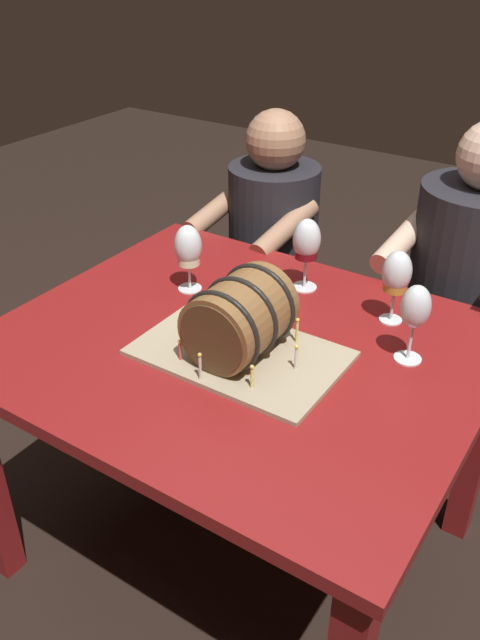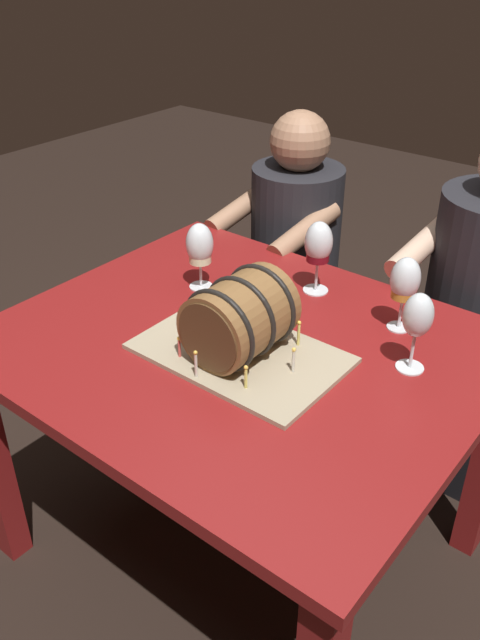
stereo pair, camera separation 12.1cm
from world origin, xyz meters
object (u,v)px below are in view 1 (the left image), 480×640
at_px(barrel_cake, 240,323).
at_px(person_seated_right, 460,316).
at_px(dining_table, 239,378).
at_px(wine_glass_amber, 397,275).
at_px(wine_glass_white, 188,249).
at_px(wine_glass_red, 307,243).
at_px(person_seated_left, 271,276).
at_px(wine_glass_empty, 415,309).

relative_size(barrel_cake, person_seated_right, 0.41).
bearing_deg(dining_table, wine_glass_amber, 47.74).
distance_m(dining_table, wine_glass_white, 0.39).
relative_size(barrel_cake, wine_glass_white, 2.51).
distance_m(wine_glass_red, person_seated_right, 0.64).
xyz_separation_m(wine_glass_amber, person_seated_left, (-0.63, 0.45, -0.38)).
relative_size(wine_glass_red, wine_glass_empty, 1.05).
xyz_separation_m(wine_glass_empty, person_seated_left, (-0.73, 0.60, -0.39)).
bearing_deg(barrel_cake, wine_glass_amber, 55.59).
bearing_deg(person_seated_right, wine_glass_white, -135.86).
bearing_deg(dining_table, person_seated_right, 64.88).
relative_size(dining_table, person_seated_left, 1.06).
distance_m(wine_glass_red, person_seated_left, 0.67).
bearing_deg(wine_glass_amber, person_seated_right, 80.24).
xyz_separation_m(barrel_cake, wine_glass_white, (-0.30, 0.20, 0.03)).
relative_size(dining_table, barrel_cake, 2.44).
bearing_deg(wine_glass_empty, wine_glass_red, 154.68).
xyz_separation_m(wine_glass_empty, person_seated_right, (-0.03, 0.60, -0.33)).
height_order(dining_table, person_seated_right, person_seated_right).
distance_m(person_seated_left, person_seated_right, 0.71).
xyz_separation_m(dining_table, wine_glass_empty, (0.38, 0.16, 0.25)).
bearing_deg(dining_table, wine_glass_empty, 22.67).
distance_m(wine_glass_amber, wine_glass_empty, 0.18).
height_order(dining_table, person_seated_left, person_seated_left).
bearing_deg(dining_table, wine_glass_red, 89.63).
xyz_separation_m(dining_table, wine_glass_red, (0.00, 0.34, 0.25)).
xyz_separation_m(dining_table, barrel_cake, (0.03, -0.05, 0.21)).
relative_size(barrel_cake, wine_glass_amber, 2.45).
distance_m(wine_glass_empty, wine_glass_white, 0.65).
relative_size(dining_table, wine_glass_amber, 5.96).
bearing_deg(wine_glass_amber, dining_table, -132.26).
xyz_separation_m(barrel_cake, wine_glass_empty, (0.35, 0.21, 0.05)).
height_order(wine_glass_red, person_seated_left, person_seated_left).
bearing_deg(person_seated_left, wine_glass_amber, -35.50).
bearing_deg(wine_glass_white, dining_table, -29.28).
distance_m(barrel_cake, wine_glass_empty, 0.41).
bearing_deg(wine_glass_red, person_seated_left, 130.56).
bearing_deg(wine_glass_amber, barrel_cake, -124.41).
xyz_separation_m(wine_glass_red, person_seated_right, (0.35, 0.42, -0.33)).
height_order(barrel_cake, person_seated_left, person_seated_left).
height_order(wine_glass_red, wine_glass_empty, wine_glass_red).
xyz_separation_m(wine_glass_red, person_seated_left, (-0.36, 0.42, -0.39)).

